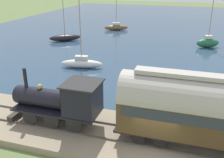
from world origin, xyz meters
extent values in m
cube|color=#2D4760|center=(44.58, 0.00, 0.00)|extent=(80.00, 80.00, 0.01)
cube|color=gray|center=(1.36, 0.00, 0.22)|extent=(5.83, 56.00, 0.44)
cube|color=#4C4742|center=(0.49, 0.00, 0.50)|extent=(0.07, 54.88, 0.12)
cube|color=#4C4742|center=(2.24, 0.00, 0.50)|extent=(0.07, 54.88, 0.12)
cylinder|color=black|center=(0.49, 5.19, 1.11)|extent=(0.12, 1.10, 1.10)
cylinder|color=black|center=(2.24, 5.19, 1.11)|extent=(0.12, 1.10, 1.10)
cylinder|color=black|center=(0.49, 6.81, 1.11)|extent=(0.12, 1.10, 1.10)
cylinder|color=black|center=(2.24, 6.81, 1.11)|extent=(0.12, 1.10, 1.10)
cylinder|color=black|center=(0.49, 8.43, 1.11)|extent=(0.12, 1.10, 1.10)
cylinder|color=black|center=(2.24, 8.43, 1.11)|extent=(0.12, 1.10, 1.10)
cube|color=black|center=(1.36, 6.81, 1.56)|extent=(2.25, 5.90, 0.12)
cylinder|color=black|center=(1.36, 7.99, 2.26)|extent=(1.28, 3.54, 1.28)
cylinder|color=black|center=(1.36, 9.80, 2.26)|extent=(1.22, 0.08, 1.22)
cylinder|color=black|center=(1.36, 9.05, 3.56)|extent=(0.24, 0.24, 1.32)
sphere|color=tan|center=(1.36, 7.99, 3.04)|extent=(0.36, 0.36, 0.36)
cube|color=black|center=(1.36, 4.89, 2.61)|extent=(2.15, 2.07, 1.98)
cube|color=#282828|center=(1.36, 4.89, 3.65)|extent=(2.35, 2.31, 0.10)
cube|color=#2D2823|center=(1.36, 10.01, 0.74)|extent=(2.05, 0.44, 0.32)
cylinder|color=black|center=(0.49, -0.28, 0.94)|extent=(0.12, 0.76, 0.76)
cylinder|color=black|center=(2.24, -0.28, 0.94)|extent=(0.12, 0.76, 0.76)
cylinder|color=black|center=(0.49, 0.99, 0.94)|extent=(0.12, 0.76, 0.76)
cylinder|color=black|center=(2.24, 0.99, 0.94)|extent=(0.12, 0.76, 0.76)
cube|color=black|center=(1.36, -2.55, 1.25)|extent=(2.16, 10.12, 0.16)
cube|color=#4C381E|center=(1.36, -2.55, 2.45)|extent=(2.40, 9.72, 2.23)
cube|color=#2D333D|center=(1.36, -2.55, 2.84)|extent=(2.43, 9.11, 0.62)
cylinder|color=#B2ADA3|center=(1.36, -2.55, 3.56)|extent=(2.52, 9.72, 2.52)
cube|color=#B2ADA3|center=(1.36, -2.55, 4.94)|extent=(0.84, 8.10, 0.24)
ellipsoid|color=black|center=(25.34, 18.44, 0.54)|extent=(4.13, 5.04, 1.06)
cylinder|color=#9E8460|center=(25.34, 18.44, 4.38)|extent=(0.10, 0.10, 6.63)
ellipsoid|color=brown|center=(36.53, 13.07, 0.51)|extent=(2.88, 4.75, 1.00)
cylinder|color=#9E8460|center=(36.53, 13.07, 4.17)|extent=(0.10, 0.10, 6.34)
cube|color=silver|center=(36.53, 13.07, 1.23)|extent=(1.19, 1.56, 0.45)
ellipsoid|color=white|center=(13.80, 10.47, 0.49)|extent=(2.04, 4.96, 0.97)
cylinder|color=#9E8460|center=(13.80, 10.47, 4.95)|extent=(0.10, 0.10, 7.93)
cube|color=silver|center=(13.80, 10.47, 1.20)|extent=(0.94, 1.55, 0.45)
ellipsoid|color=#236B42|center=(27.85, -3.64, 0.68)|extent=(2.59, 3.66, 1.34)
cylinder|color=#9E8460|center=(27.85, -3.64, 4.89)|extent=(0.10, 0.10, 7.10)
cube|color=silver|center=(27.85, -3.64, 1.57)|extent=(1.13, 1.26, 0.45)
ellipsoid|color=#B7B2A3|center=(7.26, -1.72, 0.26)|extent=(1.36, 2.39, 0.51)
camera|label=1|loc=(-12.56, -1.45, 9.97)|focal=42.00mm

